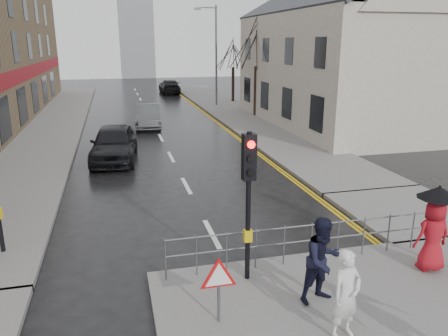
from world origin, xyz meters
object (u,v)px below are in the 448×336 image
pedestrian_a (346,295)px  pedestrian_with_umbrella (434,225)px  car_mid (147,116)px  pedestrian_b (323,260)px  car_parked (114,143)px

pedestrian_a → pedestrian_with_umbrella: size_ratio=0.83×
pedestrian_a → car_mid: pedestrian_a is taller
pedestrian_a → pedestrian_b: bearing=68.0°
pedestrian_a → pedestrian_with_umbrella: (3.19, 1.73, 0.27)m
pedestrian_b → car_parked: bearing=93.8°
car_mid → pedestrian_with_umbrella: bearing=-73.5°
pedestrian_a → car_parked: bearing=89.4°
car_mid → car_parked: bearing=-102.4°
pedestrian_with_umbrella → car_mid: pedestrian_with_umbrella is taller
car_parked → pedestrian_a: bearing=-68.9°
pedestrian_with_umbrella → car_mid: size_ratio=0.46×
pedestrian_with_umbrella → car_parked: size_ratio=0.43×
pedestrian_a → pedestrian_b: 1.17m
pedestrian_a → pedestrian_b: (0.12, 1.16, 0.06)m
pedestrian_b → car_mid: (-1.88, 20.94, -0.32)m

